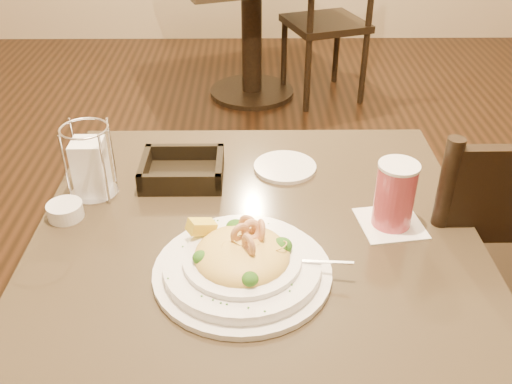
{
  "coord_description": "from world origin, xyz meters",
  "views": [
    {
      "loc": [
        -0.01,
        -0.93,
        1.43
      ],
      "look_at": [
        0.0,
        0.02,
        0.81
      ],
      "focal_mm": 40.0,
      "sensor_mm": 36.0,
      "label": 1
    }
  ],
  "objects_px": {
    "dining_chair_near": "(479,268)",
    "pasta_bowl": "(242,261)",
    "bread_basket": "(183,172)",
    "drink_glass": "(395,195)",
    "side_plate": "(285,167)",
    "main_table": "(256,312)",
    "background_table": "(252,13)",
    "dining_chair_far": "(330,18)",
    "butter_ramekin": "(65,211)",
    "napkin_caddy": "(90,166)"
  },
  "relations": [
    {
      "from": "napkin_caddy",
      "to": "pasta_bowl",
      "type": "bearing_deg",
      "value": -39.59
    },
    {
      "from": "drink_glass",
      "to": "napkin_caddy",
      "type": "xyz_separation_m",
      "value": [
        -0.64,
        0.12,
        0.0
      ]
    },
    {
      "from": "background_table",
      "to": "butter_ramekin",
      "type": "distance_m",
      "value": 2.4
    },
    {
      "from": "main_table",
      "to": "pasta_bowl",
      "type": "xyz_separation_m",
      "value": [
        -0.03,
        -0.13,
        0.26
      ]
    },
    {
      "from": "dining_chair_far",
      "to": "drink_glass",
      "type": "relative_size",
      "value": 6.46
    },
    {
      "from": "napkin_caddy",
      "to": "bread_basket",
      "type": "bearing_deg",
      "value": 17.52
    },
    {
      "from": "bread_basket",
      "to": "napkin_caddy",
      "type": "distance_m",
      "value": 0.21
    },
    {
      "from": "main_table",
      "to": "side_plate",
      "type": "relative_size",
      "value": 6.0
    },
    {
      "from": "napkin_caddy",
      "to": "background_table",
      "type": "bearing_deg",
      "value": 81.03
    },
    {
      "from": "bread_basket",
      "to": "side_plate",
      "type": "height_order",
      "value": "bread_basket"
    },
    {
      "from": "dining_chair_far",
      "to": "bread_basket",
      "type": "xyz_separation_m",
      "value": [
        -0.61,
        -2.13,
        0.25
      ]
    },
    {
      "from": "drink_glass",
      "to": "butter_ramekin",
      "type": "relative_size",
      "value": 1.94
    },
    {
      "from": "drink_glass",
      "to": "bread_basket",
      "type": "xyz_separation_m",
      "value": [
        -0.45,
        0.18,
        -0.05
      ]
    },
    {
      "from": "dining_chair_near",
      "to": "side_plate",
      "type": "xyz_separation_m",
      "value": [
        -0.49,
        0.09,
        0.24
      ]
    },
    {
      "from": "dining_chair_near",
      "to": "side_plate",
      "type": "distance_m",
      "value": 0.55
    },
    {
      "from": "dining_chair_near",
      "to": "bread_basket",
      "type": "bearing_deg",
      "value": -4.33
    },
    {
      "from": "background_table",
      "to": "dining_chair_near",
      "type": "relative_size",
      "value": 1.24
    },
    {
      "from": "main_table",
      "to": "drink_glass",
      "type": "relative_size",
      "value": 6.25
    },
    {
      "from": "main_table",
      "to": "drink_glass",
      "type": "bearing_deg",
      "value": 3.75
    },
    {
      "from": "drink_glass",
      "to": "napkin_caddy",
      "type": "height_order",
      "value": "napkin_caddy"
    },
    {
      "from": "pasta_bowl",
      "to": "bread_basket",
      "type": "bearing_deg",
      "value": 112.93
    },
    {
      "from": "pasta_bowl",
      "to": "side_plate",
      "type": "distance_m",
      "value": 0.39
    },
    {
      "from": "napkin_caddy",
      "to": "drink_glass",
      "type": "bearing_deg",
      "value": -10.94
    },
    {
      "from": "dining_chair_near",
      "to": "background_table",
      "type": "bearing_deg",
      "value": -76.4
    },
    {
      "from": "main_table",
      "to": "pasta_bowl",
      "type": "bearing_deg",
      "value": -101.28
    },
    {
      "from": "bread_basket",
      "to": "butter_ramekin",
      "type": "bearing_deg",
      "value": -146.71
    },
    {
      "from": "main_table",
      "to": "dining_chair_near",
      "type": "xyz_separation_m",
      "value": [
        0.56,
        0.15,
        -0.0
      ]
    },
    {
      "from": "dining_chair_far",
      "to": "butter_ramekin",
      "type": "distance_m",
      "value": 2.44
    },
    {
      "from": "background_table",
      "to": "bread_basket",
      "type": "bearing_deg",
      "value": -94.31
    },
    {
      "from": "dining_chair_far",
      "to": "butter_ramekin",
      "type": "height_order",
      "value": "dining_chair_far"
    },
    {
      "from": "bread_basket",
      "to": "napkin_caddy",
      "type": "height_order",
      "value": "napkin_caddy"
    },
    {
      "from": "main_table",
      "to": "bread_basket",
      "type": "xyz_separation_m",
      "value": [
        -0.17,
        0.2,
        0.25
      ]
    },
    {
      "from": "background_table",
      "to": "bread_basket",
      "type": "height_order",
      "value": "bread_basket"
    },
    {
      "from": "bread_basket",
      "to": "side_plate",
      "type": "relative_size",
      "value": 1.25
    },
    {
      "from": "dining_chair_near",
      "to": "side_plate",
      "type": "height_order",
      "value": "dining_chair_near"
    },
    {
      "from": "main_table",
      "to": "pasta_bowl",
      "type": "height_order",
      "value": "pasta_bowl"
    },
    {
      "from": "main_table",
      "to": "bread_basket",
      "type": "bearing_deg",
      "value": 129.89
    },
    {
      "from": "dining_chair_near",
      "to": "pasta_bowl",
      "type": "bearing_deg",
      "value": 25.56
    },
    {
      "from": "pasta_bowl",
      "to": "bread_basket",
      "type": "distance_m",
      "value": 0.36
    },
    {
      "from": "main_table",
      "to": "side_plate",
      "type": "distance_m",
      "value": 0.35
    },
    {
      "from": "dining_chair_far",
      "to": "napkin_caddy",
      "type": "xyz_separation_m",
      "value": [
        -0.8,
        -2.19,
        0.31
      ]
    },
    {
      "from": "dining_chair_far",
      "to": "background_table",
      "type": "bearing_deg",
      "value": -28.21
    },
    {
      "from": "background_table",
      "to": "drink_glass",
      "type": "height_order",
      "value": "drink_glass"
    },
    {
      "from": "drink_glass",
      "to": "napkin_caddy",
      "type": "distance_m",
      "value": 0.65
    },
    {
      "from": "drink_glass",
      "to": "side_plate",
      "type": "xyz_separation_m",
      "value": [
        -0.21,
        0.23,
        -0.07
      ]
    },
    {
      "from": "main_table",
      "to": "dining_chair_far",
      "type": "bearing_deg",
      "value": 79.25
    },
    {
      "from": "pasta_bowl",
      "to": "drink_glass",
      "type": "xyz_separation_m",
      "value": [
        0.31,
        0.15,
        0.04
      ]
    },
    {
      "from": "dining_chair_far",
      "to": "bread_basket",
      "type": "relative_size",
      "value": 4.96
    },
    {
      "from": "dining_chair_far",
      "to": "drink_glass",
      "type": "distance_m",
      "value": 2.34
    },
    {
      "from": "main_table",
      "to": "background_table",
      "type": "xyz_separation_m",
      "value": [
        -0.0,
        2.4,
        0.0
      ]
    }
  ]
}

